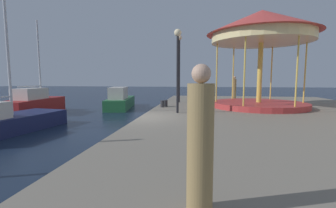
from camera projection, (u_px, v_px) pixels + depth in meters
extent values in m
plane|color=#162338|center=(141.00, 133.00, 10.85)|extent=(120.00, 120.00, 0.00)
cube|color=gray|center=(295.00, 129.00, 9.88)|extent=(13.29, 26.15, 0.80)
cube|color=#19214C|center=(2.00, 125.00, 10.81)|extent=(3.04, 6.19, 0.77)
cylinder|color=silver|center=(8.00, 54.00, 10.97)|extent=(0.12, 0.12, 5.72)
cube|color=#236638|center=(121.00, 103.00, 20.08)|extent=(2.55, 5.71, 0.86)
cube|color=beige|center=(118.00, 93.00, 19.11)|extent=(1.56, 2.58, 0.95)
cube|color=#4C6070|center=(121.00, 90.00, 20.30)|extent=(1.02, 0.26, 0.43)
cube|color=maroon|center=(33.00, 107.00, 16.56)|extent=(2.03, 5.19, 1.09)
cube|color=beige|center=(30.00, 94.00, 16.21)|extent=(1.37, 2.30, 0.75)
cylinder|color=silver|center=(39.00, 60.00, 17.11)|extent=(0.12, 0.12, 5.56)
cylinder|color=silver|center=(30.00, 86.00, 16.17)|extent=(0.17, 2.31, 0.08)
cylinder|color=#B23333|center=(258.00, 105.00, 14.13)|extent=(5.51, 5.51, 0.30)
cylinder|color=gold|center=(260.00, 73.00, 13.93)|extent=(0.28, 0.28, 3.48)
cylinder|color=#F2E099|center=(261.00, 39.00, 13.71)|extent=(5.68, 5.68, 0.50)
cone|color=#C63D38|center=(262.00, 22.00, 13.61)|extent=(6.31, 6.31, 1.36)
cylinder|color=gold|center=(305.00, 73.00, 13.58)|extent=(0.08, 0.08, 3.48)
cylinder|color=gold|center=(271.00, 74.00, 15.89)|extent=(0.08, 0.08, 3.48)
cylinder|color=gold|center=(233.00, 74.00, 16.24)|extent=(0.08, 0.08, 3.48)
cylinder|color=gold|center=(217.00, 73.00, 14.28)|extent=(0.08, 0.08, 3.48)
cylinder|color=gold|center=(244.00, 72.00, 11.97)|extent=(0.08, 0.08, 3.48)
cylinder|color=gold|center=(297.00, 72.00, 11.62)|extent=(0.08, 0.08, 3.48)
cylinder|color=black|center=(178.00, 75.00, 11.62)|extent=(0.12, 0.12, 3.74)
sphere|color=#F9E5B2|center=(178.00, 33.00, 11.40)|extent=(0.36, 0.36, 0.36)
cylinder|color=black|center=(179.00, 72.00, 16.80)|extent=(0.12, 0.12, 4.38)
sphere|color=#F9E5B2|center=(179.00, 38.00, 16.54)|extent=(0.36, 0.36, 0.36)
cylinder|color=#2D2D33|center=(166.00, 103.00, 14.48)|extent=(0.24, 0.24, 0.40)
cylinder|color=#2D2D33|center=(162.00, 104.00, 14.16)|extent=(0.24, 0.24, 0.40)
cylinder|color=#937A4C|center=(234.00, 89.00, 19.27)|extent=(0.34, 0.34, 1.67)
sphere|color=tan|center=(234.00, 78.00, 19.16)|extent=(0.24, 0.24, 0.24)
cylinder|color=#937A4C|center=(200.00, 149.00, 2.99)|extent=(0.34, 0.34, 1.66)
sphere|color=tan|center=(201.00, 74.00, 2.89)|extent=(0.24, 0.24, 0.24)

